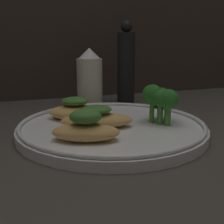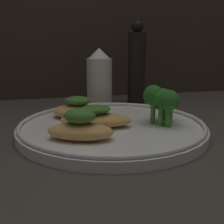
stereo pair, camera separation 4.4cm
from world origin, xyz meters
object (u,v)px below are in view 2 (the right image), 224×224
object	(u,v)px
plate	(112,127)
pepper_grinder	(137,66)
broccoli_bunch	(163,100)
sauce_bottle	(99,78)

from	to	relation	value
plate	pepper_grinder	bearing A→B (deg)	62.45
broccoli_bunch	pepper_grinder	world-z (taller)	pepper_grinder
plate	pepper_grinder	size ratio (longest dim) A/B	1.55
plate	broccoli_bunch	bearing A→B (deg)	-11.36
broccoli_bunch	pepper_grinder	bearing A→B (deg)	81.48
broccoli_bunch	sauce_bottle	bearing A→B (deg)	103.23
broccoli_bunch	pepper_grinder	size ratio (longest dim) A/B	0.34
sauce_bottle	plate	bearing A→B (deg)	-96.21
plate	pepper_grinder	distance (cm)	25.58
sauce_bottle	pepper_grinder	xyz separation A→B (cm)	(8.92, 0.00, 2.59)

